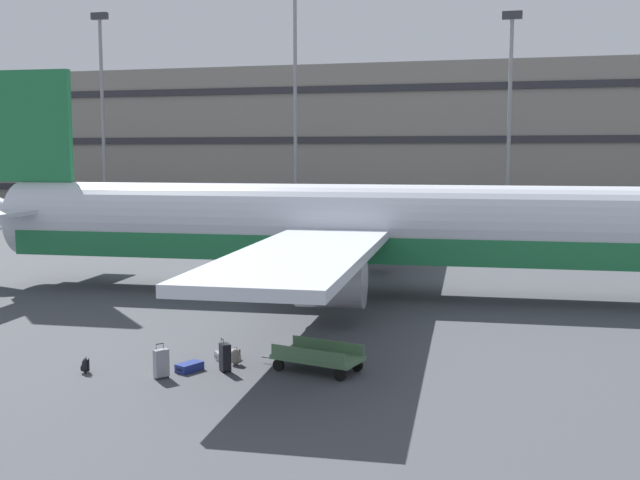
{
  "coord_description": "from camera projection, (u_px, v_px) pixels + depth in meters",
  "views": [
    {
      "loc": [
        10.09,
        -35.57,
        6.5
      ],
      "look_at": [
        2.56,
        -6.1,
        3.0
      ],
      "focal_mm": 42.59,
      "sensor_mm": 36.0,
      "label": 1
    }
  ],
  "objects": [
    {
      "name": "suitcase_navy",
      "position": [
        189.0,
        367.0,
        22.71
      ],
      "size": [
        0.73,
        0.9,
        0.25
      ],
      "color": "navy",
      "rests_on": "ground_plane"
    },
    {
      "name": "backpack_scuffed",
      "position": [
        85.0,
        366.0,
        22.49
      ],
      "size": [
        0.33,
        0.37,
        0.5
      ],
      "color": "black",
      "rests_on": "ground_plane"
    },
    {
      "name": "backpack_orange",
      "position": [
        235.0,
        357.0,
        23.35
      ],
      "size": [
        0.36,
        0.3,
        0.55
      ],
      "color": "gray",
      "rests_on": "ground_plane"
    },
    {
      "name": "suitcase_silver",
      "position": [
        227.0,
        355.0,
        24.04
      ],
      "size": [
        0.86,
        0.82,
        0.25
      ],
      "color": "gray",
      "rests_on": "ground_plane"
    },
    {
      "name": "light_mast_left",
      "position": [
        102.0,
        99.0,
        79.48
      ],
      "size": [
        1.8,
        0.5,
        20.94
      ],
      "color": "gray",
      "rests_on": "ground_plane"
    },
    {
      "name": "airliner",
      "position": [
        358.0,
        228.0,
        34.72
      ],
      "size": [
        40.76,
        33.01,
        10.52
      ],
      "color": "silver",
      "rests_on": "ground_plane"
    },
    {
      "name": "light_mast_center_right",
      "position": [
        510.0,
        101.0,
        69.37
      ],
      "size": [
        1.8,
        0.5,
        19.23
      ],
      "color": "gray",
      "rests_on": "ground_plane"
    },
    {
      "name": "ground_plane",
      "position": [
        300.0,
        285.0,
        37.46
      ],
      "size": [
        600.0,
        600.0,
        0.0
      ],
      "primitive_type": "plane",
      "color": "#424449"
    },
    {
      "name": "suitcase_upright",
      "position": [
        225.0,
        357.0,
        22.63
      ],
      "size": [
        0.45,
        0.46,
        1.01
      ],
      "color": "black",
      "rests_on": "ground_plane"
    },
    {
      "name": "terminal_structure",
      "position": [
        421.0,
        141.0,
        84.05
      ],
      "size": [
        173.07,
        14.89,
        15.66
      ],
      "color": "gray",
      "rests_on": "ground_plane"
    },
    {
      "name": "light_mast_center_left",
      "position": [
        295.0,
        87.0,
        74.2
      ],
      "size": [
        1.8,
        0.5,
        22.48
      ],
      "color": "gray",
      "rests_on": "ground_plane"
    },
    {
      "name": "baggage_cart",
      "position": [
        318.0,
        357.0,
        22.66
      ],
      "size": [
        3.36,
        1.92,
        0.82
      ],
      "color": "#4C724C",
      "rests_on": "ground_plane"
    },
    {
      "name": "suitcase_large",
      "position": [
        161.0,
        363.0,
        21.95
      ],
      "size": [
        0.43,
        0.47,
        1.02
      ],
      "color": "gray",
      "rests_on": "ground_plane"
    }
  ]
}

